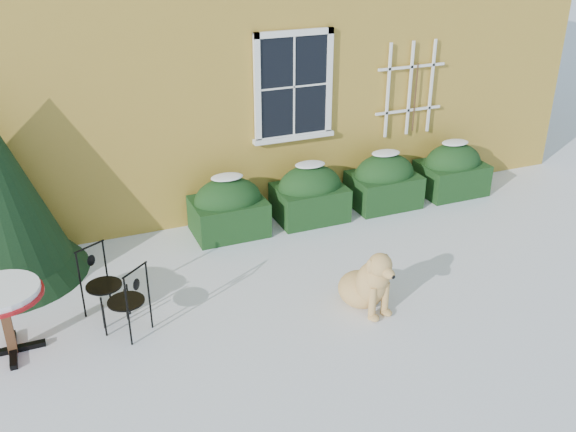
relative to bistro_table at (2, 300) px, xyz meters
name	(u,v)px	position (x,y,z in m)	size (l,w,h in m)	color
ground	(321,320)	(3.33, -0.73, -0.67)	(80.00, 80.00, 0.00)	white
hedge_row	(348,188)	(4.98, 1.82, -0.26)	(4.95, 0.80, 0.91)	black
bistro_table	(2,300)	(0.00, 0.00, 0.00)	(0.86, 0.86, 0.80)	black
patio_chair_near	(128,300)	(1.26, -0.14, -0.23)	(0.54, 0.54, 0.87)	black
patio_chair_far	(102,283)	(1.03, 0.35, -0.23)	(0.52, 0.52, 0.87)	black
dog	(368,284)	(3.95, -0.72, -0.33)	(0.63, 0.94, 0.84)	#DCAD63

